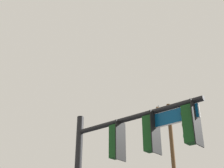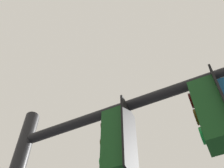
{
  "view_description": "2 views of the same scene",
  "coord_description": "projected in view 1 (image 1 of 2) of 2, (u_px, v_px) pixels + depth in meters",
  "views": [
    {
      "loc": [
        0.69,
        -11.91,
        1.3
      ],
      "look_at": [
        -6.13,
        -6.23,
        5.83
      ],
      "focal_mm": 50.0,
      "sensor_mm": 36.0,
      "label": 1
    },
    {
      "loc": [
        -5.03,
        -8.12,
        1.3
      ],
      "look_at": [
        -7.36,
        -4.89,
        6.55
      ],
      "focal_mm": 50.0,
      "sensor_mm": 36.0,
      "label": 2
    }
  ],
  "objects": [
    {
      "name": "signal_pole_near",
      "position": [
        122.0,
        153.0,
        9.9
      ],
      "size": [
        4.89,
        1.28,
        5.54
      ],
      "color": "black",
      "rests_on": "ground_plane"
    }
  ]
}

